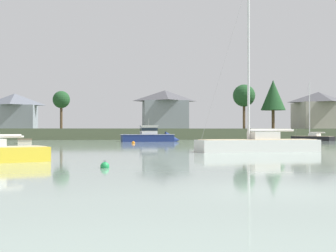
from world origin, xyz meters
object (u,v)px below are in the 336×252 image
object	(u,v)px
sailboat_black	(313,139)
sailboat_white	(258,148)
dinghy_cream	(25,142)
mooring_buoy_red	(292,142)
cruiser_navy	(153,138)
mooring_buoy_orange	(133,143)
mooring_buoy_green	(105,166)

from	to	relation	value
sailboat_black	sailboat_white	size ratio (longest dim) A/B	0.72
dinghy_cream	sailboat_black	size ratio (longest dim) A/B	0.42
dinghy_cream	mooring_buoy_red	world-z (taller)	dinghy_cream
cruiser_navy	sailboat_black	bearing A→B (deg)	10.74
sailboat_white	mooring_buoy_orange	xyz separation A→B (m)	(-7.94, 23.80, -0.21)
sailboat_white	mooring_buoy_green	size ratio (longest dim) A/B	31.07
cruiser_navy	sailboat_white	xyz separation A→B (m)	(4.78, -33.23, -0.18)
mooring_buoy_orange	cruiser_navy	bearing A→B (deg)	71.46
sailboat_black	sailboat_white	distance (m)	42.88
cruiser_navy	mooring_buoy_green	bearing A→B (deg)	-97.32
mooring_buoy_orange	dinghy_cream	bearing A→B (deg)	170.33
sailboat_white	mooring_buoy_green	distance (m)	18.26
dinghy_cream	mooring_buoy_green	distance (m)	41.79
dinghy_cream	sailboat_white	bearing A→B (deg)	-51.36
sailboat_white	mooring_buoy_green	xyz separation A→B (m)	(-10.93, -14.63, -0.21)
cruiser_navy	sailboat_black	size ratio (longest dim) A/B	0.87
mooring_buoy_red	mooring_buoy_green	xyz separation A→B (m)	(-23.01, -40.25, -0.00)
cruiser_navy	mooring_buoy_orange	bearing A→B (deg)	-108.54
cruiser_navy	mooring_buoy_orange	world-z (taller)	cruiser_navy
sailboat_black	mooring_buoy_red	bearing A→B (deg)	-122.74
dinghy_cream	mooring_buoy_green	bearing A→B (deg)	-76.37
mooring_buoy_red	mooring_buoy_green	distance (m)	46.36
cruiser_navy	dinghy_cream	bearing A→B (deg)	-155.64
dinghy_cream	mooring_buoy_orange	size ratio (longest dim) A/B	8.94
sailboat_white	mooring_buoy_red	xyz separation A→B (m)	(12.08, 25.62, -0.21)
cruiser_navy	sailboat_black	world-z (taller)	sailboat_black
sailboat_black	mooring_buoy_orange	distance (m)	31.30
dinghy_cream	mooring_buoy_green	world-z (taller)	dinghy_cream
cruiser_navy	mooring_buoy_red	distance (m)	18.50
cruiser_navy	dinghy_cream	size ratio (longest dim) A/B	2.07
dinghy_cream	mooring_buoy_red	distance (m)	32.86
mooring_buoy_orange	sailboat_black	bearing A→B (deg)	26.83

